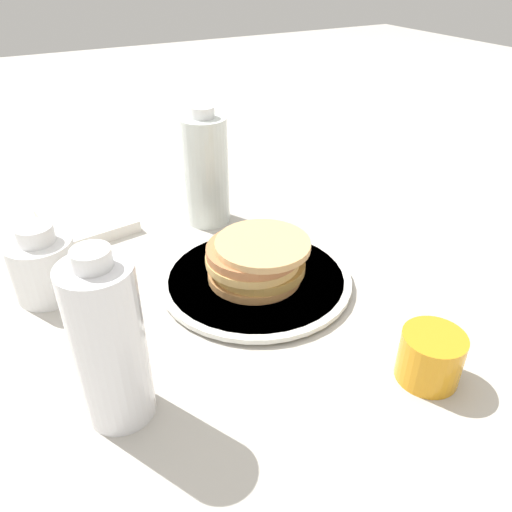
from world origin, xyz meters
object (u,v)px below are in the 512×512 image
Objects in this scene: water_bottle_near at (109,344)px; water_bottle_mid at (206,170)px; plate at (256,279)px; pancake_stack at (256,259)px; cream_jug at (44,266)px; juice_glass at (430,357)px.

water_bottle_mid is at bearing -36.08° from water_bottle_near.
plate is 1.38× the size of water_bottle_near.
water_bottle_mid is at bearing -5.05° from plate.
cream_jug is (0.12, 0.27, 0.00)m from pancake_stack.
juice_glass is at bearing -172.22° from water_bottle_mid.
cream_jug reaches higher than juice_glass.
water_bottle_near reaches higher than plate.
juice_glass is at bearing -162.04° from plate.
water_bottle_mid reaches higher than plate.
pancake_stack is 0.28m from water_bottle_near.
pancake_stack is (-0.00, 0.00, 0.03)m from plate.
juice_glass is 0.48m from water_bottle_mid.
cream_jug is 0.31m from water_bottle_mid.
water_bottle_mid reaches higher than water_bottle_near.
juice_glass is 0.35× the size of water_bottle_mid.
pancake_stack is 1.35× the size of cream_jug.
plate is at bearing 17.96° from juice_glass.
plate is 2.55× the size of cream_jug.
cream_jug is 0.26m from water_bottle_near.
cream_jug is at bearing 66.19° from pancake_stack.
plate is 0.03m from pancake_stack.
plate is 0.30m from cream_jug.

